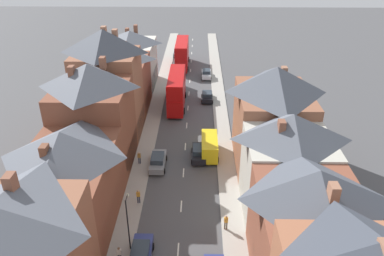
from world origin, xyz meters
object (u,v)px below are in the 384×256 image
car_parked_right_a (178,52)px  pedestrian_far_left (139,157)px  double_decker_bus_lead (177,90)px  pedestrian_mid_right (138,196)px  car_parked_left_a (141,254)px  double_decker_bus_mid_street (182,53)px  street_lamp (128,220)px  car_far_grey (158,161)px  car_parked_right_b (207,96)px  delivery_van (209,146)px  pedestrian_mid_left (226,222)px  car_parked_left_b (199,153)px  pedestrian_near_right (119,254)px  car_mid_white (206,74)px

car_parked_right_a → pedestrian_far_left: (-2.29, -44.00, 0.19)m
double_decker_bus_lead → pedestrian_mid_right: (-2.60, -24.54, -1.78)m
car_parked_left_a → double_decker_bus_mid_street: bearing=88.6°
pedestrian_far_left → street_lamp: bearing=-85.2°
car_far_grey → car_parked_right_b: bearing=72.6°
delivery_van → pedestrian_mid_left: size_ratio=3.23×
car_parked_right_a → pedestrian_mid_right: pedestrian_mid_right is taller
car_parked_left_b → car_parked_right_b: size_ratio=1.09×
delivery_van → pedestrian_far_left: size_ratio=3.23×
double_decker_bus_lead → car_far_grey: double_decker_bus_lead is taller
car_parked_right_b → delivery_van: delivery_van is taller
pedestrian_near_right → pedestrian_mid_left: same height
car_parked_right_a → pedestrian_mid_left: size_ratio=2.54×
car_parked_left_b → car_parked_right_a: bearing=96.6°
delivery_van → pedestrian_near_right: bearing=-114.7°
pedestrian_near_right → pedestrian_mid_right: size_ratio=1.00×
pedestrian_far_left → street_lamp: (1.14, -13.52, 2.21)m
car_mid_white → delivery_van: delivery_van is taller
pedestrian_near_right → double_decker_bus_lead: bearing=84.6°
double_decker_bus_lead → car_parked_right_b: double_decker_bus_lead is taller
car_parked_right_a → car_mid_white: 15.21m
car_parked_left_b → pedestrian_far_left: 7.34m
car_parked_left_a → pedestrian_mid_right: (-1.31, 7.62, 0.20)m
pedestrian_far_left → delivery_van: bearing=14.5°
car_far_grey → car_parked_left_a: bearing=-90.0°
car_parked_left_b → pedestrian_far_left: pedestrian_far_left is taller
double_decker_bus_mid_street → car_parked_left_b: double_decker_bus_mid_street is taller
double_decker_bus_mid_street → car_mid_white: size_ratio=2.63×
double_decker_bus_mid_street → car_parked_left_b: size_ratio=2.51×
car_mid_white → delivery_van: 27.91m
double_decker_bus_lead → street_lamp: (-2.44, -30.67, 0.43)m
car_parked_left_b → pedestrian_far_left: (-7.19, -1.47, 0.20)m
double_decker_bus_mid_street → car_mid_white: double_decker_bus_mid_street is taller
car_parked_right_b → pedestrian_far_left: size_ratio=2.46×
pedestrian_far_left → pedestrian_mid_right: bearing=-82.4°
car_parked_right_b → delivery_van: 17.08m
double_decker_bus_mid_street → street_lamp: (-2.44, -50.29, 0.43)m
pedestrian_mid_right → car_parked_left_a: bearing=-80.3°
car_parked_right_a → car_far_grey: size_ratio=0.90×
car_mid_white → pedestrian_near_right: pedestrian_near_right is taller
pedestrian_near_right → pedestrian_far_left: same height
double_decker_bus_mid_street → pedestrian_far_left: 36.99m
car_parked_right_b → pedestrian_near_right: pedestrian_near_right is taller
car_parked_right_b → pedestrian_mid_right: size_ratio=2.46×
pedestrian_far_left → car_parked_left_a: bearing=-81.3°
double_decker_bus_mid_street → pedestrian_near_right: 52.04m
car_parked_left_b → car_parked_right_b: 17.85m
car_mid_white → car_parked_right_a: bearing=114.1°
car_parked_left_b → pedestrian_mid_right: bearing=-125.0°
pedestrian_near_right → street_lamp: street_lamp is taller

